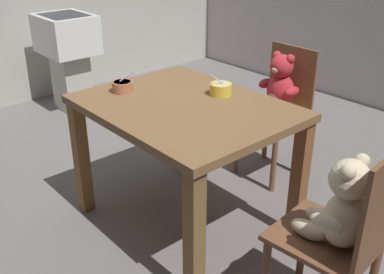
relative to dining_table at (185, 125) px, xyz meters
The scene contains 7 objects.
ground_plane 0.64m from the dining_table, ahead, with size 5.20×5.20×0.04m.
dining_table is the anchor object (origin of this frame).
teddy_chair_near_right 0.98m from the dining_table, ahead, with size 0.43×0.40×0.90m.
teddy_chair_far_center 0.85m from the dining_table, 93.22° to the left, with size 0.40×0.37×0.88m.
porridge_bowl_terracotta_near_left 0.42m from the dining_table, 159.01° to the right, with size 0.12×0.12×0.12m.
porridge_bowl_yellow_far_center 0.28m from the dining_table, 83.76° to the left, with size 0.12×0.12×0.12m.
sink_basin 2.08m from the dining_table, 169.83° to the left, with size 0.51×0.43×0.87m.
Camera 1 is at (1.67, -1.41, 1.60)m, focal length 42.12 mm.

